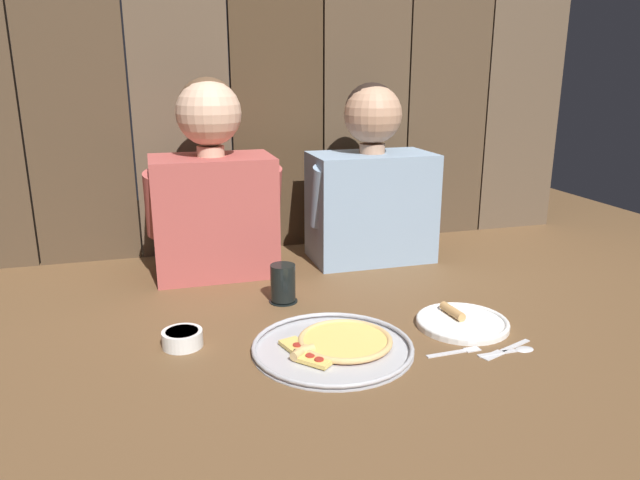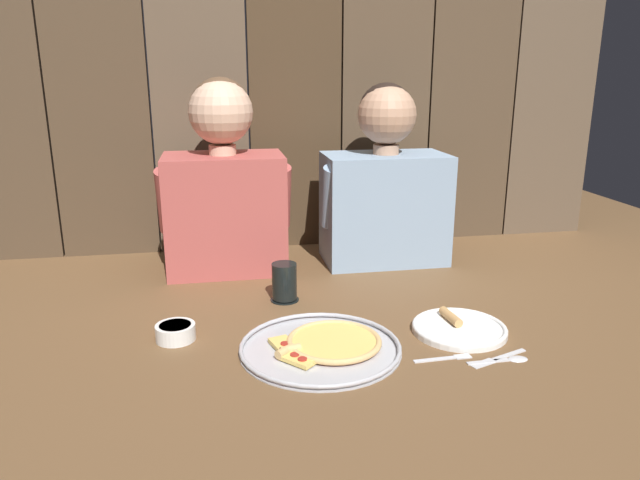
{
  "view_description": "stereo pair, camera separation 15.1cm",
  "coord_description": "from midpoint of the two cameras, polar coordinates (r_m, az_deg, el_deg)",
  "views": [
    {
      "loc": [
        -0.42,
        -1.3,
        0.6
      ],
      "look_at": [
        -0.02,
        0.1,
        0.18
      ],
      "focal_mm": 33.16,
      "sensor_mm": 36.0,
      "label": 1
    },
    {
      "loc": [
        -0.28,
        -1.33,
        0.6
      ],
      "look_at": [
        -0.02,
        0.1,
        0.18
      ],
      "focal_mm": 33.16,
      "sensor_mm": 36.0,
      "label": 2
    }
  ],
  "objects": [
    {
      "name": "ground_plane",
      "position": [
        1.49,
        4.38,
        -7.74
      ],
      "size": [
        3.2,
        3.2,
        0.0
      ],
      "primitive_type": "plane",
      "color": "brown"
    },
    {
      "name": "pizza_tray",
      "position": [
        1.34,
        3.67,
        -10.2
      ],
      "size": [
        0.36,
        0.36,
        0.03
      ],
      "color": "#B2B2B7",
      "rests_on": "ground"
    },
    {
      "name": "dinner_plate",
      "position": [
        1.47,
        16.19,
        -8.23
      ],
      "size": [
        0.22,
        0.22,
        0.03
      ],
      "color": "white",
      "rests_on": "ground"
    },
    {
      "name": "drinking_glass",
      "position": [
        1.59,
        -0.73,
        -4.16
      ],
      "size": [
        0.08,
        0.08,
        0.1
      ],
      "color": "black",
      "rests_on": "ground"
    },
    {
      "name": "dipping_bowl",
      "position": [
        1.4,
        -10.77,
        -8.72
      ],
      "size": [
        0.09,
        0.09,
        0.04
      ],
      "color": "white",
      "rests_on": "ground"
    },
    {
      "name": "table_fork",
      "position": [
        1.34,
        15.27,
        -10.99
      ],
      "size": [
        0.13,
        0.02,
        0.01
      ],
      "color": "silver",
      "rests_on": "ground"
    },
    {
      "name": "table_knife",
      "position": [
        1.38,
        19.96,
        -10.71
      ],
      "size": [
        0.15,
        0.07,
        0.01
      ],
      "color": "silver",
      "rests_on": "ground"
    },
    {
      "name": "table_spoon",
      "position": [
        1.38,
        20.82,
        -10.73
      ],
      "size": [
        0.14,
        0.03,
        0.01
      ],
      "color": "silver",
      "rests_on": "ground"
    },
    {
      "name": "diner_left",
      "position": [
        1.8,
        -6.87,
        5.23
      ],
      "size": [
        0.39,
        0.23,
        0.58
      ],
      "color": "#AD4C47",
      "rests_on": "ground"
    },
    {
      "name": "diner_right",
      "position": [
        1.89,
        8.58,
        5.26
      ],
      "size": [
        0.42,
        0.23,
        0.56
      ],
      "color": "#849EB7",
      "rests_on": "ground"
    },
    {
      "name": "wooden_backdrop_wall",
      "position": [
        2.03,
        -0.22,
        16.28
      ],
      "size": [
        2.19,
        0.03,
        1.21
      ],
      "color": "#4B3927",
      "rests_on": "ground"
    }
  ]
}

